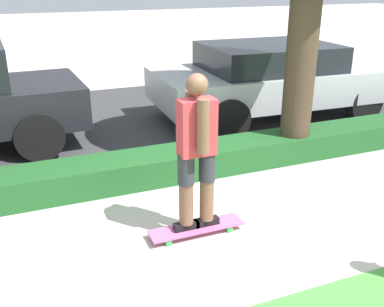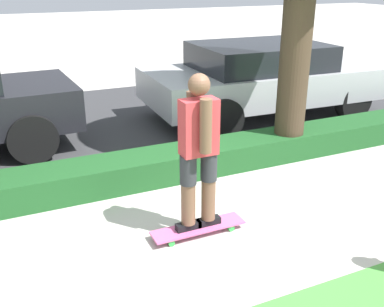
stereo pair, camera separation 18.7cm
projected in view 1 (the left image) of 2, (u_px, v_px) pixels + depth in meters
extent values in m
plane|color=#BCB7AD|center=(222.00, 238.00, 4.54)|extent=(60.00, 60.00, 0.00)
cube|color=#38383A|center=(122.00, 121.00, 8.15)|extent=(12.39, 5.00, 0.01)
cube|color=#1E5123|center=(169.00, 164.00, 5.85)|extent=(12.39, 0.60, 0.36)
cube|color=#DB5B93|center=(196.00, 227.00, 4.59)|extent=(0.98, 0.24, 0.02)
cylinder|color=green|center=(230.00, 229.00, 4.64)|extent=(0.07, 0.04, 0.07)
cylinder|color=green|center=(222.00, 221.00, 4.80)|extent=(0.07, 0.04, 0.07)
cylinder|color=green|center=(169.00, 242.00, 4.41)|extent=(0.07, 0.04, 0.07)
cylinder|color=green|center=(163.00, 233.00, 4.56)|extent=(0.07, 0.04, 0.07)
cube|color=black|center=(186.00, 226.00, 4.53)|extent=(0.26, 0.09, 0.07)
cylinder|color=brown|center=(186.00, 190.00, 4.38)|extent=(0.14, 0.14, 0.73)
cylinder|color=#2D2D33|center=(186.00, 170.00, 4.30)|extent=(0.16, 0.16, 0.29)
cube|color=black|center=(206.00, 222.00, 4.61)|extent=(0.26, 0.09, 0.07)
cylinder|color=brown|center=(207.00, 187.00, 4.46)|extent=(0.14, 0.14, 0.73)
cylinder|color=#2D2D33|center=(207.00, 166.00, 4.38)|extent=(0.16, 0.16, 0.29)
cube|color=#C6383D|center=(197.00, 127.00, 4.19)|extent=(0.35, 0.19, 0.54)
cylinder|color=brown|center=(203.00, 126.00, 4.04)|extent=(0.11, 0.11, 0.51)
cylinder|color=brown|center=(191.00, 118.00, 4.29)|extent=(0.11, 0.11, 0.51)
sphere|color=brown|center=(197.00, 85.00, 4.03)|extent=(0.21, 0.21, 0.21)
cylinder|color=#423323|center=(301.00, 59.00, 6.01)|extent=(0.42, 0.42, 2.86)
cylinder|color=black|center=(39.00, 136.00, 6.34)|extent=(0.70, 0.21, 0.70)
cylinder|color=black|center=(32.00, 108.00, 7.69)|extent=(0.70, 0.21, 0.70)
cube|color=#B7B7BC|center=(273.00, 83.00, 8.24)|extent=(4.42, 2.12, 0.55)
cube|color=black|center=(269.00, 57.00, 8.01)|extent=(2.32, 1.81, 0.44)
cylinder|color=black|center=(364.00, 103.00, 8.03)|extent=(0.68, 0.24, 0.68)
cylinder|color=black|center=(304.00, 82.00, 9.59)|extent=(0.68, 0.24, 0.68)
cylinder|color=black|center=(229.00, 120.00, 7.09)|extent=(0.68, 0.24, 0.68)
cylinder|color=black|center=(187.00, 93.00, 8.65)|extent=(0.68, 0.24, 0.68)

